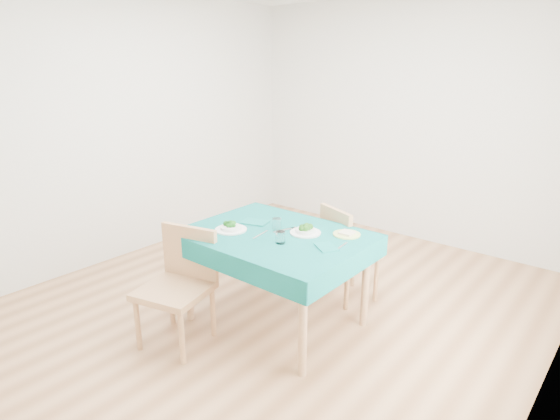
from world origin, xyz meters
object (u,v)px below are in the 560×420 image
Objects in this scene: chair_near at (173,271)px; bowl_far at (305,229)px; table at (276,279)px; bowl_near at (231,226)px; side_plate at (347,234)px; chair_far at (352,245)px.

chair_near is 4.95× the size of bowl_far.
table is 5.71× the size of bowl_far.
bowl_near is 0.58m from bowl_far.
side_plate reaches higher than table.
bowl_far is at bearing 40.34° from table.
chair_far reaches higher than bowl_near.
table is 5.49× the size of bowl_near.
table is 6.52× the size of side_plate.
chair_near reaches higher than bowl_near.
bowl_near is 1.19× the size of side_plate.
chair_far is 1.10m from bowl_near.
bowl_far is (0.48, 0.31, -0.00)m from bowl_near.
bowl_near is at bearing -146.96° from side_plate.
table is 1.16× the size of chair_near.
chair_far is at bearing 115.17° from side_plate.
bowl_near is 0.89m from side_plate.
table is 0.47m from bowl_far.
side_plate is (0.20, -0.42, 0.26)m from chair_far.
side_plate is (0.81, 1.01, 0.18)m from chair_near.
bowl_near is at bearing -147.14° from bowl_far.
bowl_far is 1.14× the size of side_plate.
side_plate is at bearing 36.68° from chair_near.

